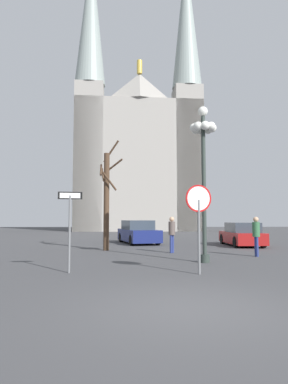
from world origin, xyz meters
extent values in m
plane|color=#424244|center=(0.00, 0.00, 0.00)|extent=(120.00, 120.00, 0.00)
cube|color=gray|center=(-0.16, 41.53, 8.59)|extent=(17.14, 10.89, 17.18)
pyramid|color=gray|center=(0.02, 37.46, 18.93)|extent=(5.93, 2.26, 3.50)
cylinder|color=gold|center=(0.02, 37.46, 21.58)|extent=(0.70, 0.70, 1.80)
cube|color=gray|center=(-6.54, 37.99, 9.60)|extent=(3.81, 3.81, 19.19)
cone|color=gray|center=(-6.54, 37.99, 29.07)|extent=(4.02, 4.02, 19.75)
cube|color=gray|center=(6.50, 38.57, 9.60)|extent=(3.81, 3.81, 19.19)
cone|color=gray|center=(6.50, 38.57, 29.07)|extent=(4.02, 4.02, 19.75)
cylinder|color=slate|center=(0.93, 3.84, 1.11)|extent=(0.08, 0.08, 2.21)
cylinder|color=red|center=(0.93, 3.84, 2.25)|extent=(0.81, 0.23, 0.83)
cylinder|color=white|center=(0.93, 3.82, 2.25)|extent=(0.71, 0.17, 0.73)
cylinder|color=slate|center=(-2.99, 4.26, 1.18)|extent=(0.07, 0.07, 2.36)
cube|color=black|center=(-2.99, 4.26, 2.36)|extent=(0.73, 0.17, 0.23)
cube|color=white|center=(-2.99, 4.24, 2.36)|extent=(0.61, 0.12, 0.16)
cylinder|color=#2D3833|center=(1.67, 6.52, 2.80)|extent=(0.16, 0.16, 5.60)
cylinder|color=#2D3833|center=(1.67, 6.52, 0.15)|extent=(0.36, 0.36, 0.30)
sphere|color=white|center=(1.67, 6.52, 5.79)|extent=(0.38, 0.38, 0.38)
sphere|color=white|center=(2.03, 6.52, 5.14)|extent=(0.34, 0.34, 0.34)
cylinder|color=#2D3833|center=(1.85, 6.52, 5.14)|extent=(0.05, 0.35, 0.05)
sphere|color=white|center=(1.92, 6.77, 5.14)|extent=(0.34, 0.34, 0.34)
cylinder|color=#2D3833|center=(1.80, 6.64, 5.14)|extent=(0.28, 0.28, 0.05)
sphere|color=white|center=(1.67, 6.87, 5.14)|extent=(0.34, 0.34, 0.34)
cylinder|color=#2D3833|center=(1.67, 6.70, 5.14)|extent=(0.35, 0.05, 0.05)
sphere|color=white|center=(1.43, 6.77, 5.14)|extent=(0.34, 0.34, 0.34)
cylinder|color=#2D3833|center=(1.55, 6.64, 5.14)|extent=(0.28, 0.28, 0.05)
sphere|color=white|center=(1.32, 6.52, 5.14)|extent=(0.34, 0.34, 0.34)
cylinder|color=#2D3833|center=(1.50, 6.52, 5.14)|extent=(0.05, 0.35, 0.05)
sphere|color=white|center=(1.43, 6.27, 5.14)|extent=(0.34, 0.34, 0.34)
cylinder|color=#2D3833|center=(1.55, 6.39, 5.14)|extent=(0.28, 0.28, 0.05)
sphere|color=white|center=(1.67, 6.17, 5.14)|extent=(0.34, 0.34, 0.34)
cylinder|color=#2D3833|center=(1.67, 6.34, 5.14)|extent=(0.35, 0.05, 0.05)
sphere|color=white|center=(1.92, 6.27, 5.14)|extent=(0.34, 0.34, 0.34)
cylinder|color=#2D3833|center=(1.80, 6.39, 5.14)|extent=(0.28, 0.28, 0.05)
cylinder|color=#473323|center=(-2.38, 11.58, 2.54)|extent=(0.29, 0.29, 5.08)
cylinder|color=#473323|center=(-2.11, 12.12, 4.44)|extent=(1.18, 0.65, 0.85)
cylinder|color=#473323|center=(-2.68, 11.56, 4.19)|extent=(0.14, 0.68, 0.71)
cylinder|color=#473323|center=(-2.58, 11.51, 3.94)|extent=(0.26, 0.51, 0.77)
cylinder|color=#473323|center=(-2.21, 11.24, 3.56)|extent=(0.79, 0.47, 0.96)
cylinder|color=#473323|center=(-2.18, 11.97, 5.27)|extent=(0.91, 0.53, 1.16)
cube|color=navy|center=(-0.59, 16.46, 0.53)|extent=(2.89, 4.88, 0.77)
cube|color=#333D47|center=(-0.64, 16.68, 1.22)|extent=(2.24, 2.89, 0.60)
cylinder|color=black|center=(0.59, 15.15, 0.32)|extent=(0.36, 0.67, 0.64)
cylinder|color=black|center=(-1.04, 14.75, 0.32)|extent=(0.36, 0.67, 0.64)
cylinder|color=black|center=(-0.14, 18.17, 0.32)|extent=(0.36, 0.67, 0.64)
cylinder|color=black|center=(-1.77, 17.77, 0.32)|extent=(0.36, 0.67, 0.64)
cube|color=maroon|center=(5.62, 14.31, 0.49)|extent=(1.77, 4.32, 0.67)
cube|color=#333D47|center=(5.62, 14.10, 1.11)|extent=(1.58, 2.43, 0.58)
cylinder|color=black|center=(4.87, 15.78, 0.32)|extent=(0.23, 0.64, 0.64)
cylinder|color=black|center=(6.42, 15.76, 0.32)|extent=(0.23, 0.64, 0.64)
cylinder|color=black|center=(4.83, 12.86, 0.32)|extent=(0.23, 0.64, 0.64)
cylinder|color=black|center=(6.38, 12.84, 0.32)|extent=(0.23, 0.64, 0.64)
cylinder|color=navy|center=(4.37, 8.40, 0.43)|extent=(0.12, 0.12, 0.85)
cylinder|color=navy|center=(4.38, 8.56, 0.43)|extent=(0.12, 0.12, 0.85)
cylinder|color=#33663F|center=(4.38, 8.48, 1.17)|extent=(0.32, 0.32, 0.64)
sphere|color=tan|center=(4.38, 8.48, 1.61)|extent=(0.23, 0.23, 0.23)
cylinder|color=navy|center=(0.92, 10.22, 0.43)|extent=(0.12, 0.12, 0.86)
cylinder|color=navy|center=(0.83, 10.09, 0.43)|extent=(0.12, 0.12, 0.86)
cylinder|color=#594C47|center=(0.87, 10.16, 1.18)|extent=(0.32, 0.32, 0.64)
sphere|color=tan|center=(0.87, 10.16, 1.61)|extent=(0.23, 0.23, 0.23)
camera|label=1|loc=(-1.12, -6.40, 1.66)|focal=32.12mm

